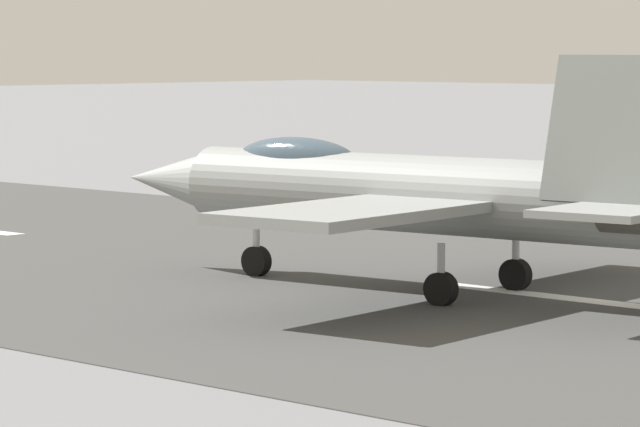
# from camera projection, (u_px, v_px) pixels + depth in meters

# --- Properties ---
(ground_plane) EXTENTS (400.00, 400.00, 0.00)m
(ground_plane) POSITION_uv_depth(u_px,v_px,m) (615.00, 305.00, 40.43)
(ground_plane) COLOR slate
(runway_strip) EXTENTS (240.00, 26.00, 0.02)m
(runway_strip) POSITION_uv_depth(u_px,v_px,m) (615.00, 304.00, 40.41)
(runway_strip) COLOR #424342
(runway_strip) RESTS_ON ground
(fighter_jet) EXTENTS (17.12, 14.21, 5.58)m
(fighter_jet) POSITION_uv_depth(u_px,v_px,m) (416.00, 191.00, 42.30)
(fighter_jet) COLOR gray
(fighter_jet) RESTS_ON ground
(crew_person) EXTENTS (0.47, 0.60, 1.58)m
(crew_person) POSITION_uv_depth(u_px,v_px,m) (258.00, 190.00, 62.98)
(crew_person) COLOR #1E2338
(crew_person) RESTS_ON ground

